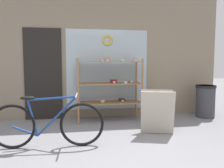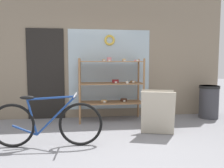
{
  "view_description": "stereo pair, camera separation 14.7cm",
  "coord_description": "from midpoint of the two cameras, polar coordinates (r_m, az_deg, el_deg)",
  "views": [
    {
      "loc": [
        -0.53,
        -2.78,
        1.28
      ],
      "look_at": [
        0.09,
        1.11,
        0.92
      ],
      "focal_mm": 35.0,
      "sensor_mm": 36.0,
      "label": 1
    },
    {
      "loc": [
        -0.39,
        -2.8,
        1.28
      ],
      "look_at": [
        0.09,
        1.11,
        0.92
      ],
      "focal_mm": 35.0,
      "sensor_mm": 36.0,
      "label": 2
    }
  ],
  "objects": [
    {
      "name": "storefront_facade",
      "position": [
        5.29,
        -4.59,
        8.6
      ],
      "size": [
        6.03,
        0.13,
        3.26
      ],
      "color": "gray",
      "rests_on": "ground_plane"
    },
    {
      "name": "display_case",
      "position": [
        4.93,
        -1.35,
        0.07
      ],
      "size": [
        1.44,
        0.54,
        1.44
      ],
      "color": "#8E6642",
      "rests_on": "ground_plane"
    },
    {
      "name": "trash_bin",
      "position": [
        5.73,
        22.52,
        -3.88
      ],
      "size": [
        0.47,
        0.47,
        0.78
      ],
      "color": "#38383D",
      "rests_on": "ground_plane"
    },
    {
      "name": "ground_plane",
      "position": [
        3.1,
        0.19,
        -19.21
      ],
      "size": [
        30.0,
        30.0,
        0.0
      ],
      "primitive_type": "plane",
      "color": "gray"
    },
    {
      "name": "sandwich_board",
      "position": [
        4.11,
        10.71,
        -7.19
      ],
      "size": [
        0.67,
        0.53,
        0.8
      ],
      "rotation": [
        0.0,
        0.0,
        -0.28
      ],
      "color": "#B2A893",
      "rests_on": "ground_plane"
    },
    {
      "name": "bicycle",
      "position": [
        3.56,
        -17.71,
        -9.94
      ],
      "size": [
        1.73,
        0.46,
        0.82
      ],
      "rotation": [
        0.0,
        0.0,
        -0.05
      ],
      "color": "black",
      "rests_on": "ground_plane"
    }
  ]
}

